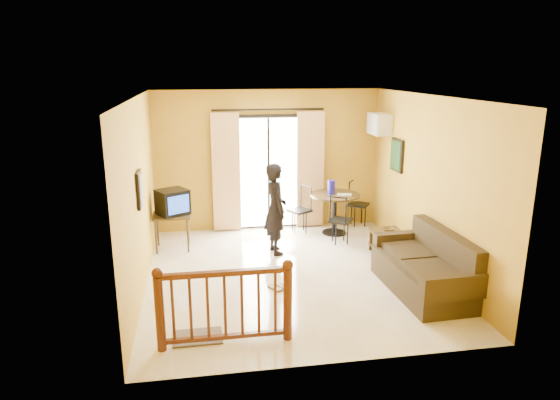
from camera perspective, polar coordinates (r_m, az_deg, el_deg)
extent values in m
plane|color=beige|center=(8.07, 1.24, -8.53)|extent=(5.00, 5.00, 0.00)
plane|color=white|center=(7.41, 1.36, 11.73)|extent=(5.00, 5.00, 0.00)
plane|color=#B78C23|center=(10.03, -1.38, 4.54)|extent=(4.50, 0.00, 4.50)
plane|color=#B78C23|center=(5.29, 6.38, -5.26)|extent=(4.50, 0.00, 4.50)
plane|color=#B78C23|center=(7.54, -15.74, 0.44)|extent=(0.00, 5.00, 5.00)
plane|color=#B78C23|center=(8.33, 16.69, 1.72)|extent=(0.00, 5.00, 5.00)
cube|color=black|center=(10.07, -1.36, 3.12)|extent=(1.34, 0.03, 2.34)
cube|color=white|center=(10.03, -1.33, 3.08)|extent=(1.20, 0.04, 2.20)
cube|color=black|center=(10.02, -1.31, 3.06)|extent=(0.04, 0.02, 2.20)
cube|color=#FFF8C0|center=(9.89, -6.18, 3.12)|extent=(0.55, 0.08, 2.35)
cube|color=#FFF8C0|center=(10.13, 3.48, 3.46)|extent=(0.55, 0.08, 2.35)
cylinder|color=black|center=(9.80, -1.33, 10.30)|extent=(2.20, 0.04, 0.04)
cube|color=black|center=(9.17, -12.30, -1.70)|extent=(0.66, 0.55, 0.04)
cylinder|color=black|center=(9.07, -13.99, -4.11)|extent=(0.04, 0.04, 0.64)
cylinder|color=black|center=(9.04, -10.49, -3.98)|extent=(0.04, 0.04, 0.64)
cylinder|color=black|center=(9.49, -13.80, -3.25)|extent=(0.04, 0.04, 0.64)
cylinder|color=black|center=(9.46, -10.46, -3.11)|extent=(0.04, 0.04, 0.64)
cube|color=black|center=(9.10, -12.19, -0.22)|extent=(0.66, 0.64, 0.45)
cube|color=blue|center=(8.90, -11.51, -0.52)|extent=(0.35, 0.21, 0.32)
cube|color=black|center=(7.31, -15.75, 1.20)|extent=(0.04, 0.42, 0.52)
cube|color=#504945|center=(7.31, -15.55, 1.21)|extent=(0.01, 0.34, 0.44)
cylinder|color=black|center=(9.83, 6.31, 0.56)|extent=(0.97, 0.97, 0.04)
cylinder|color=black|center=(9.94, 6.25, -1.63)|extent=(0.08, 0.08, 0.79)
cylinder|color=black|center=(10.05, 6.19, -3.70)|extent=(0.47, 0.47, 0.03)
cylinder|color=#1813B8|center=(9.81, 5.88, 1.48)|extent=(0.14, 0.14, 0.27)
cube|color=beige|center=(9.77, 7.35, 0.63)|extent=(0.32, 0.25, 0.02)
cube|color=silver|center=(9.92, 11.30, 8.51)|extent=(0.30, 0.60, 0.40)
cube|color=gray|center=(9.86, 10.47, 8.52)|extent=(0.02, 0.56, 0.36)
cube|color=black|center=(9.43, 13.21, 5.01)|extent=(0.04, 0.50, 0.60)
cube|color=black|center=(9.42, 13.07, 5.01)|extent=(0.01, 0.42, 0.52)
cube|color=black|center=(8.83, 12.61, -4.00)|extent=(0.53, 0.95, 0.04)
cube|color=black|center=(8.92, 12.51, -5.67)|extent=(0.49, 0.91, 0.03)
cube|color=black|center=(8.45, 12.26, -6.30)|extent=(0.05, 0.05, 0.40)
cube|color=black|center=(8.61, 14.90, -6.06)|extent=(0.05, 0.05, 0.40)
cube|color=black|center=(9.19, 10.33, -4.44)|extent=(0.05, 0.05, 0.40)
cube|color=black|center=(9.34, 12.79, -4.25)|extent=(0.05, 0.05, 0.40)
imported|color=#533E1C|center=(8.95, 12.27, -3.37)|extent=(0.21, 0.21, 0.06)
cube|color=#302412|center=(7.72, 15.96, -8.50)|extent=(0.96, 1.81, 0.44)
cube|color=#302412|center=(7.72, 18.41, -5.59)|extent=(0.27, 1.78, 0.61)
cube|color=#302412|center=(6.92, 19.17, -9.36)|extent=(0.89, 0.21, 0.33)
cube|color=#302412|center=(8.36, 13.58, -4.69)|extent=(0.89, 0.21, 0.33)
cube|color=#302412|center=(7.28, 17.01, -7.87)|extent=(0.64, 0.75, 0.11)
cube|color=#302412|center=(7.93, 14.54, -5.77)|extent=(0.64, 0.75, 0.11)
imported|color=black|center=(8.74, -0.52, -1.01)|extent=(0.47, 0.64, 1.62)
cylinder|color=#471E0F|center=(6.06, -13.57, -12.59)|extent=(0.11, 0.11, 0.92)
cylinder|color=#471E0F|center=(6.12, 0.88, -11.85)|extent=(0.11, 0.11, 0.92)
sphere|color=#471E0F|center=(5.84, -13.87, -8.15)|extent=(0.13, 0.13, 0.13)
sphere|color=#471E0F|center=(5.91, 0.90, -7.43)|extent=(0.13, 0.13, 0.13)
cube|color=#471E0F|center=(5.85, -6.43, -8.30)|extent=(1.55, 0.08, 0.06)
cube|color=#471E0F|center=(6.22, -6.20, -15.26)|extent=(1.55, 0.06, 0.05)
cube|color=#584D46|center=(6.44, -9.38, -15.18)|extent=(0.60, 0.41, 0.02)
cube|color=#533E1C|center=(7.58, -0.56, -10.04)|extent=(0.21, 0.27, 0.03)
cube|color=#533E1C|center=(7.60, 0.50, -9.97)|extent=(0.21, 0.27, 0.03)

